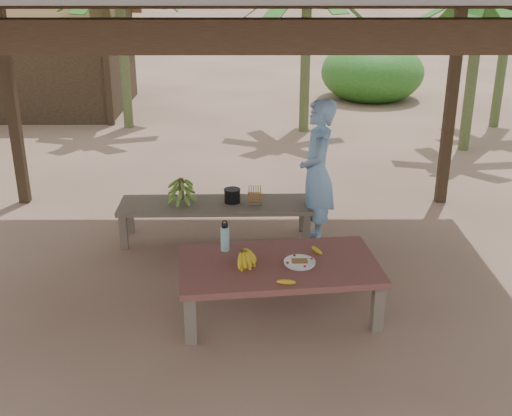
{
  "coord_description": "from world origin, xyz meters",
  "views": [
    {
      "loc": [
        0.28,
        -5.79,
        3.1
      ],
      "look_at": [
        0.3,
        0.03,
        0.8
      ],
      "focal_mm": 45.0,
      "sensor_mm": 36.0,
      "label": 1
    }
  ],
  "objects_px": {
    "cooking_pot": "(232,196)",
    "woman": "(317,173)",
    "work_table": "(278,269)",
    "plate": "(300,263)",
    "water_flask": "(225,238)",
    "ripe_banana_bunch": "(241,257)",
    "bench": "(216,208)"
  },
  "relations": [
    {
      "from": "work_table",
      "to": "water_flask",
      "type": "relative_size",
      "value": 6.22
    },
    {
      "from": "water_flask",
      "to": "cooking_pot",
      "type": "height_order",
      "value": "water_flask"
    },
    {
      "from": "ripe_banana_bunch",
      "to": "cooking_pot",
      "type": "xyz_separation_m",
      "value": [
        -0.14,
        1.7,
        -0.05
      ]
    },
    {
      "from": "work_table",
      "to": "plate",
      "type": "relative_size",
      "value": 6.62
    },
    {
      "from": "ripe_banana_bunch",
      "to": "plate",
      "type": "bearing_deg",
      "value": 0.91
    },
    {
      "from": "water_flask",
      "to": "woman",
      "type": "height_order",
      "value": "woman"
    },
    {
      "from": "plate",
      "to": "water_flask",
      "type": "distance_m",
      "value": 0.76
    },
    {
      "from": "water_flask",
      "to": "work_table",
      "type": "bearing_deg",
      "value": -28.73
    },
    {
      "from": "bench",
      "to": "cooking_pot",
      "type": "distance_m",
      "value": 0.24
    },
    {
      "from": "ripe_banana_bunch",
      "to": "water_flask",
      "type": "bearing_deg",
      "value": 117.35
    },
    {
      "from": "work_table",
      "to": "woman",
      "type": "bearing_deg",
      "value": 66.02
    },
    {
      "from": "work_table",
      "to": "bench",
      "type": "xyz_separation_m",
      "value": [
        -0.66,
        1.63,
        -0.04
      ]
    },
    {
      "from": "cooking_pot",
      "to": "woman",
      "type": "xyz_separation_m",
      "value": [
        0.95,
        -0.11,
        0.31
      ]
    },
    {
      "from": "water_flask",
      "to": "bench",
      "type": "bearing_deg",
      "value": 97.06
    },
    {
      "from": "bench",
      "to": "cooking_pot",
      "type": "height_order",
      "value": "cooking_pot"
    },
    {
      "from": "plate",
      "to": "cooking_pot",
      "type": "height_order",
      "value": "cooking_pot"
    },
    {
      "from": "work_table",
      "to": "water_flask",
      "type": "xyz_separation_m",
      "value": [
        -0.49,
        0.27,
        0.19
      ]
    },
    {
      "from": "cooking_pot",
      "to": "woman",
      "type": "distance_m",
      "value": 1.01
    },
    {
      "from": "ripe_banana_bunch",
      "to": "cooking_pot",
      "type": "height_order",
      "value": "ripe_banana_bunch"
    },
    {
      "from": "ripe_banana_bunch",
      "to": "woman",
      "type": "xyz_separation_m",
      "value": [
        0.82,
        1.59,
        0.25
      ]
    },
    {
      "from": "plate",
      "to": "woman",
      "type": "xyz_separation_m",
      "value": [
        0.29,
        1.59,
        0.32
      ]
    },
    {
      "from": "bench",
      "to": "ripe_banana_bunch",
      "type": "bearing_deg",
      "value": -79.95
    },
    {
      "from": "plate",
      "to": "ripe_banana_bunch",
      "type": "bearing_deg",
      "value": -179.09
    },
    {
      "from": "cooking_pot",
      "to": "ripe_banana_bunch",
      "type": "bearing_deg",
      "value": -85.44
    },
    {
      "from": "woman",
      "to": "work_table",
      "type": "bearing_deg",
      "value": -15.07
    },
    {
      "from": "water_flask",
      "to": "cooking_pot",
      "type": "bearing_deg",
      "value": 89.01
    },
    {
      "from": "plate",
      "to": "cooking_pot",
      "type": "bearing_deg",
      "value": 111.28
    },
    {
      "from": "woman",
      "to": "bench",
      "type": "bearing_deg",
      "value": -91.71
    },
    {
      "from": "water_flask",
      "to": "woman",
      "type": "xyz_separation_m",
      "value": [
        0.98,
        1.29,
        0.21
      ]
    },
    {
      "from": "water_flask",
      "to": "woman",
      "type": "relative_size",
      "value": 0.18
    },
    {
      "from": "bench",
      "to": "water_flask",
      "type": "distance_m",
      "value": 1.39
    },
    {
      "from": "work_table",
      "to": "plate",
      "type": "height_order",
      "value": "plate"
    }
  ]
}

